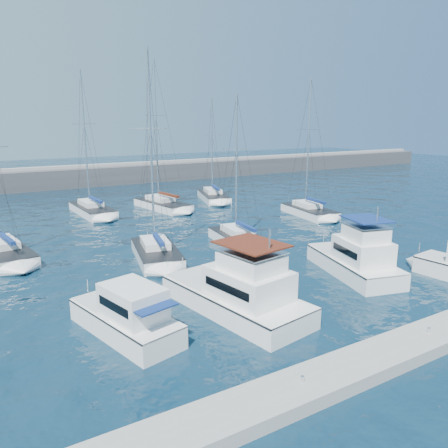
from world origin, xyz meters
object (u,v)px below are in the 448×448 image
motor_yacht_port_outer (128,318)px  motor_yacht_stbd_inner (357,260)px  sailboat_mid_c (239,239)px  sailboat_back_a (92,210)px  sailboat_mid_a (4,253)px  sailboat_back_b (162,204)px  sailboat_back_c (213,196)px  sailboat_mid_b (156,253)px  sailboat_mid_e (309,211)px  motor_yacht_port_inner (240,294)px

motor_yacht_port_outer → motor_yacht_stbd_inner: bearing=-12.7°
motor_yacht_port_outer → sailboat_mid_c: (13.82, 10.99, -0.43)m
motor_yacht_stbd_inner → sailboat_back_a: sailboat_back_a is taller
sailboat_mid_a → sailboat_back_b: size_ratio=0.77×
sailboat_mid_c → sailboat_back_b: (0.57, 18.36, 0.04)m
sailboat_mid_c → sailboat_back_c: 22.25m
sailboat_mid_a → sailboat_mid_c: size_ratio=1.05×
sailboat_mid_b → sailboat_back_b: (8.39, 18.47, 0.00)m
sailboat_mid_b → sailboat_mid_e: 22.11m
sailboat_mid_a → sailboat_mid_c: bearing=-27.3°
motor_yacht_stbd_inner → sailboat_back_c: sailboat_back_c is taller
sailboat_mid_c → sailboat_mid_a: bearing=168.3°
motor_yacht_stbd_inner → sailboat_mid_a: bearing=156.3°
motor_yacht_stbd_inner → sailboat_back_b: sailboat_back_b is taller
motor_yacht_port_inner → motor_yacht_stbd_inner: size_ratio=1.15×
sailboat_mid_b → motor_yacht_port_outer: bearing=-106.4°
motor_yacht_port_outer → motor_yacht_stbd_inner: (16.69, 0.29, 0.19)m
motor_yacht_stbd_inner → sailboat_mid_c: bearing=120.1°
sailboat_mid_c → sailboat_back_c: sailboat_back_c is taller
sailboat_mid_e → sailboat_back_c: size_ratio=1.11×
sailboat_mid_c → sailboat_back_a: sailboat_back_a is taller
sailboat_mid_c → motor_yacht_port_inner: bearing=-115.9°
motor_yacht_port_inner → sailboat_mid_e: size_ratio=0.64×
motor_yacht_port_outer → motor_yacht_stbd_inner: motor_yacht_stbd_inner is taller
sailboat_mid_e → sailboat_back_b: 17.78m
sailboat_mid_b → sailboat_back_b: 20.28m
sailboat_mid_e → sailboat_back_b: size_ratio=0.86×
motor_yacht_port_inner → sailboat_back_b: 31.06m
motor_yacht_port_inner → motor_yacht_stbd_inner: 10.41m
sailboat_back_b → sailboat_back_c: bearing=4.1°
motor_yacht_stbd_inner → sailboat_mid_c: sailboat_mid_c is taller
motor_yacht_port_outer → sailboat_mid_c: size_ratio=0.56×
sailboat_mid_e → sailboat_back_c: (-4.46, 14.30, -0.03)m
motor_yacht_port_outer → sailboat_mid_c: bearing=24.8°
sailboat_mid_b → sailboat_mid_c: bearing=13.2°
motor_yacht_port_outer → sailboat_mid_e: bearing=18.4°
sailboat_mid_a → sailboat_mid_b: size_ratio=0.86×
motor_yacht_port_outer → sailboat_mid_b: sailboat_mid_b is taller
sailboat_back_c → motor_yacht_port_inner: bearing=-99.6°
sailboat_back_a → sailboat_back_c: sailboat_back_a is taller
motor_yacht_port_outer → sailboat_mid_a: bearing=90.2°
sailboat_back_c → sailboat_back_b: bearing=-148.9°
motor_yacht_port_inner → sailboat_mid_c: sailboat_mid_c is taller
sailboat_mid_b → sailboat_back_c: (16.77, 20.47, -0.04)m
sailboat_mid_a → sailboat_back_b: 22.29m
motor_yacht_port_outer → sailboat_back_a: size_ratio=0.45×
sailboat_mid_b → sailboat_back_a: 19.73m
sailboat_mid_b → sailboat_mid_a: bearing=161.2°
sailboat_mid_a → sailboat_back_a: 17.04m
motor_yacht_port_outer → sailboat_mid_a: (-4.22, 17.09, -0.43)m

